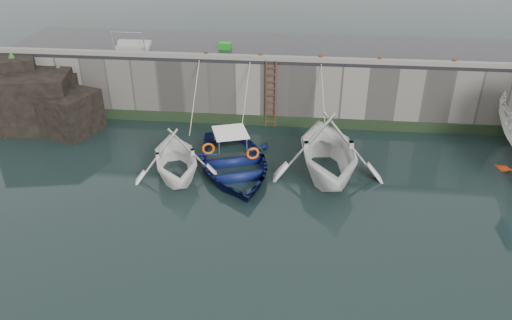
# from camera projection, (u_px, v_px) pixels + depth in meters

# --- Properties ---
(ground) EXTENTS (120.00, 120.00, 0.00)m
(ground) POSITION_uv_depth(u_px,v_px,m) (311.00, 267.00, 14.98)
(ground) COLOR black
(ground) RESTS_ON ground
(quay_back) EXTENTS (30.00, 5.00, 3.00)m
(quay_back) POSITION_uv_depth(u_px,v_px,m) (314.00, 79.00, 25.16)
(quay_back) COLOR slate
(quay_back) RESTS_ON ground
(road_back) EXTENTS (30.00, 5.00, 0.16)m
(road_back) POSITION_uv_depth(u_px,v_px,m) (316.00, 49.00, 24.40)
(road_back) COLOR black
(road_back) RESTS_ON quay_back
(kerb_back) EXTENTS (30.00, 0.30, 0.20)m
(kerb_back) POSITION_uv_depth(u_px,v_px,m) (316.00, 60.00, 22.26)
(kerb_back) COLOR slate
(kerb_back) RESTS_ON road_back
(algae_back) EXTENTS (30.00, 0.08, 0.50)m
(algae_back) POSITION_uv_depth(u_px,v_px,m) (312.00, 123.00, 23.55)
(algae_back) COLOR black
(algae_back) RESTS_ON ground
(rock_outcrop) EXTENTS (5.85, 4.24, 3.41)m
(rock_outcrop) POSITION_uv_depth(u_px,v_px,m) (38.00, 99.00, 23.49)
(rock_outcrop) COLOR black
(rock_outcrop) RESTS_ON ground
(ladder) EXTENTS (0.51, 0.08, 3.20)m
(ladder) POSITION_uv_depth(u_px,v_px,m) (271.00, 95.00, 23.04)
(ladder) COLOR #3F1E0F
(ladder) RESTS_ON ground
(boat_near_white) EXTENTS (4.78, 5.12, 2.19)m
(boat_near_white) POSITION_uv_depth(u_px,v_px,m) (176.00, 174.00, 19.81)
(boat_near_white) COLOR white
(boat_near_white) RESTS_ON ground
(boat_near_white_rope) EXTENTS (0.04, 3.61, 3.10)m
(boat_near_white_rope) POSITION_uv_depth(u_px,v_px,m) (196.00, 134.00, 23.09)
(boat_near_white_rope) COLOR tan
(boat_near_white_rope) RESTS_ON ground
(boat_near_blue) EXTENTS (5.59, 6.59, 1.16)m
(boat_near_blue) POSITION_uv_depth(u_px,v_px,m) (233.00, 170.00, 20.13)
(boat_near_blue) COLOR #0A1341
(boat_near_blue) RESTS_ON ground
(boat_near_blue_rope) EXTENTS (0.04, 3.23, 3.10)m
(boat_near_blue_rope) POSITION_uv_depth(u_px,v_px,m) (244.00, 133.00, 23.15)
(boat_near_blue_rope) COLOR tan
(boat_near_blue_rope) RESTS_ON ground
(boat_near_blacktrim) EXTENTS (5.26, 5.90, 2.82)m
(boat_near_blacktrim) POSITION_uv_depth(u_px,v_px,m) (326.00, 174.00, 19.86)
(boat_near_blacktrim) COLOR silver
(boat_near_blacktrim) RESTS_ON ground
(boat_near_blacktrim_rope) EXTENTS (0.04, 3.19, 3.10)m
(boat_near_blacktrim_rope) POSITION_uv_depth(u_px,v_px,m) (324.00, 136.00, 22.85)
(boat_near_blacktrim_rope) COLOR tan
(boat_near_blacktrim_rope) RESTS_ON ground
(fish_crate) EXTENTS (0.59, 0.43, 0.31)m
(fish_crate) POSITION_uv_depth(u_px,v_px,m) (225.00, 46.00, 23.99)
(fish_crate) COLOR #167C17
(fish_crate) RESTS_ON road_back
(railing) EXTENTS (1.60, 1.05, 1.00)m
(railing) POSITION_uv_depth(u_px,v_px,m) (133.00, 45.00, 23.96)
(railing) COLOR #A5A8AD
(railing) RESTS_ON road_back
(bollard_a) EXTENTS (0.18, 0.18, 0.28)m
(bollard_a) POSITION_uv_depth(u_px,v_px,m) (206.00, 55.00, 22.78)
(bollard_a) COLOR #3F1E0F
(bollard_a) RESTS_ON road_back
(bollard_b) EXTENTS (0.18, 0.18, 0.28)m
(bollard_b) POSITION_uv_depth(u_px,v_px,m) (261.00, 56.00, 22.56)
(bollard_b) COLOR #3F1E0F
(bollard_b) RESTS_ON road_back
(bollard_c) EXTENTS (0.18, 0.18, 0.28)m
(bollard_c) POSITION_uv_depth(u_px,v_px,m) (321.00, 58.00, 22.31)
(bollard_c) COLOR #3F1E0F
(bollard_c) RESTS_ON road_back
(bollard_d) EXTENTS (0.18, 0.18, 0.28)m
(bollard_d) POSITION_uv_depth(u_px,v_px,m) (380.00, 60.00, 22.08)
(bollard_d) COLOR #3F1E0F
(bollard_d) RESTS_ON road_back
(bollard_e) EXTENTS (0.18, 0.18, 0.28)m
(bollard_e) POSITION_uv_depth(u_px,v_px,m) (454.00, 62.00, 21.79)
(bollard_e) COLOR #3F1E0F
(bollard_e) RESTS_ON road_back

